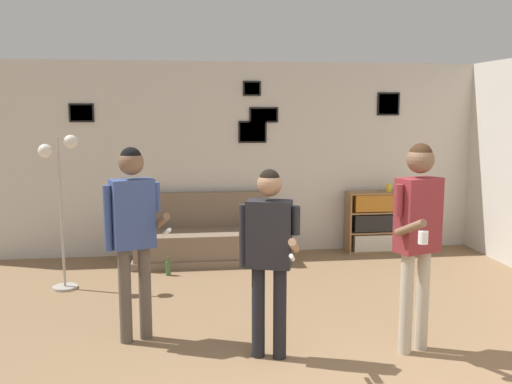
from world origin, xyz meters
TOP-DOWN VIEW (x-y plane):
  - wall_back at (-0.00, 4.82)m, footprint 8.60×0.08m
  - couch at (-0.85, 4.40)m, footprint 1.91×0.80m
  - bookshelf at (1.64, 4.60)m, footprint 0.87×0.30m
  - floor_lamp at (-2.50, 3.37)m, footprint 0.44×0.28m
  - person_player_foreground_left at (-1.57, 1.76)m, footprint 0.58×0.42m
  - person_player_foreground_center at (-0.45, 1.26)m, footprint 0.48×0.53m
  - person_watcher_holding_cup at (0.80, 1.22)m, footprint 0.47×0.54m
  - bottle_on_floor at (-1.33, 3.75)m, footprint 0.06×0.06m
  - drinking_cup at (1.81, 4.60)m, footprint 0.07×0.07m

SIDE VIEW (x-z plane):
  - bottle_on_floor at x=-1.33m, z-range -0.03..0.21m
  - couch at x=-0.85m, z-range -0.16..0.74m
  - bookshelf at x=1.64m, z-range 0.00..0.87m
  - drinking_cup at x=1.81m, z-range 0.87..0.98m
  - person_player_foreground_center at x=-0.45m, z-range 0.17..1.75m
  - person_player_foreground_left at x=-1.57m, z-range 0.21..1.94m
  - person_watcher_holding_cup at x=0.80m, z-range 0.22..2.00m
  - floor_lamp at x=-2.50m, z-range 0.33..2.10m
  - wall_back at x=0.00m, z-range 0.01..2.71m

